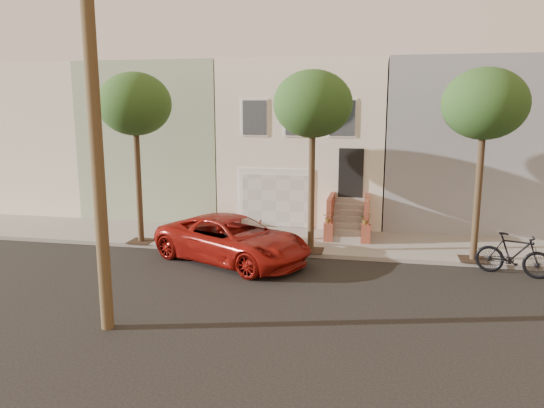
# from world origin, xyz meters

# --- Properties ---
(ground) EXTENTS (90.00, 90.00, 0.00)m
(ground) POSITION_xyz_m (0.00, 0.00, 0.00)
(ground) COLOR black
(ground) RESTS_ON ground
(sidewalk) EXTENTS (40.00, 3.70, 0.15)m
(sidewalk) POSITION_xyz_m (0.00, 5.35, 0.07)
(sidewalk) COLOR gray
(sidewalk) RESTS_ON ground
(house_row) EXTENTS (33.10, 11.70, 7.00)m
(house_row) POSITION_xyz_m (0.00, 11.19, 3.64)
(house_row) COLOR silver
(house_row) RESTS_ON sidewalk
(tree_left) EXTENTS (2.70, 2.57, 6.30)m
(tree_left) POSITION_xyz_m (-5.50, 3.90, 5.26)
(tree_left) COLOR #2D2116
(tree_left) RESTS_ON sidewalk
(tree_mid) EXTENTS (2.70, 2.57, 6.30)m
(tree_mid) POSITION_xyz_m (1.00, 3.90, 5.26)
(tree_mid) COLOR #2D2116
(tree_mid) RESTS_ON sidewalk
(tree_right) EXTENTS (2.70, 2.57, 6.30)m
(tree_right) POSITION_xyz_m (6.50, 3.90, 5.26)
(tree_right) COLOR #2D2116
(tree_right) RESTS_ON sidewalk
(pickup_truck) EXTENTS (6.14, 4.67, 1.55)m
(pickup_truck) POSITION_xyz_m (-1.50, 2.57, 0.77)
(pickup_truck) COLOR maroon
(pickup_truck) RESTS_ON ground
(motorcycle) EXTENTS (2.33, 1.32, 1.35)m
(motorcycle) POSITION_xyz_m (7.50, 2.88, 0.67)
(motorcycle) COLOR black
(motorcycle) RESTS_ON ground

